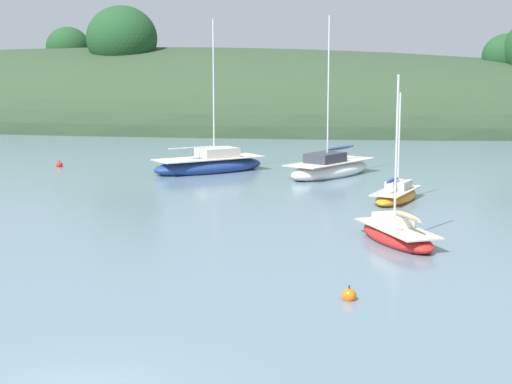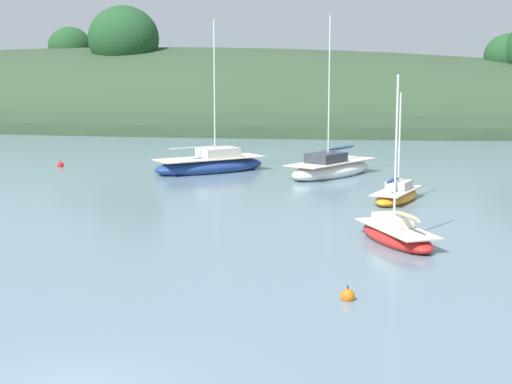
# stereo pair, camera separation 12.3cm
# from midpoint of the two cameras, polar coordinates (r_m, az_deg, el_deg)

# --- Properties ---
(far_shoreline_hill) EXTENTS (150.00, 36.00, 22.12)m
(far_shoreline_hill) POSITION_cam_midpoint_polar(r_m,az_deg,el_deg) (94.96, -8.37, 5.04)
(far_shoreline_hill) COLOR #2D422B
(far_shoreline_hill) RESTS_ON ground
(sailboat_yellow_far) EXTENTS (3.82, 5.10, 6.69)m
(sailboat_yellow_far) POSITION_cam_midpoint_polar(r_m,az_deg,el_deg) (31.29, 10.03, -3.02)
(sailboat_yellow_far) COLOR red
(sailboat_yellow_far) RESTS_ON ground
(sailboat_cream_ketch) EXTENTS (5.82, 7.79, 10.08)m
(sailboat_cream_ketch) POSITION_cam_midpoint_polar(r_m,az_deg,el_deg) (49.34, 5.32, 1.69)
(sailboat_cream_ketch) COLOR white
(sailboat_cream_ketch) RESTS_ON ground
(sailboat_grey_yawl) EXTENTS (7.46, 7.25, 9.98)m
(sailboat_grey_yawl) POSITION_cam_midpoint_polar(r_m,az_deg,el_deg) (51.00, -3.44, 1.97)
(sailboat_grey_yawl) COLOR navy
(sailboat_grey_yawl) RESTS_ON ground
(sailboat_navy_dinghy) EXTENTS (2.82, 4.91, 5.66)m
(sailboat_navy_dinghy) POSITION_cam_midpoint_polar(r_m,az_deg,el_deg) (40.72, 10.05, -0.21)
(sailboat_navy_dinghy) COLOR orange
(sailboat_navy_dinghy) RESTS_ON ground
(mooring_buoy_channel) EXTENTS (0.44, 0.44, 0.54)m
(mooring_buoy_channel) POSITION_cam_midpoint_polar(r_m,az_deg,el_deg) (23.65, 6.60, -7.48)
(mooring_buoy_channel) COLOR orange
(mooring_buoy_channel) RESTS_ON ground
(mooring_buoy_inner) EXTENTS (0.44, 0.44, 0.54)m
(mooring_buoy_inner) POSITION_cam_midpoint_polar(r_m,az_deg,el_deg) (55.15, -14.11, 1.91)
(mooring_buoy_inner) COLOR red
(mooring_buoy_inner) RESTS_ON ground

